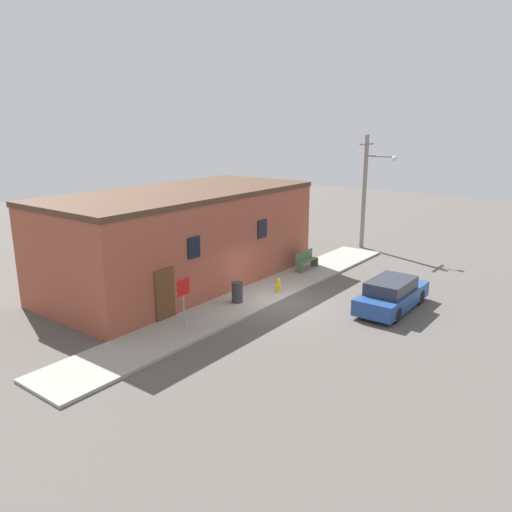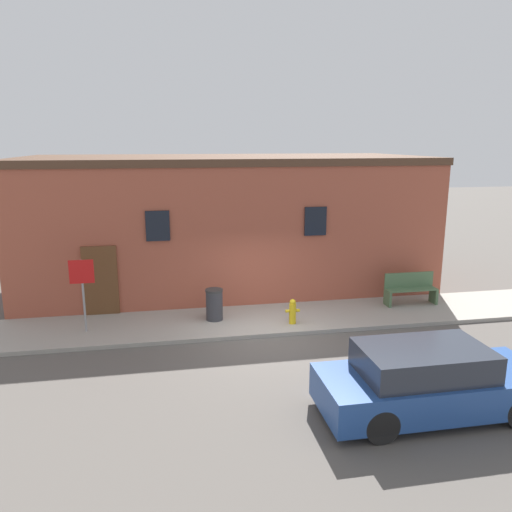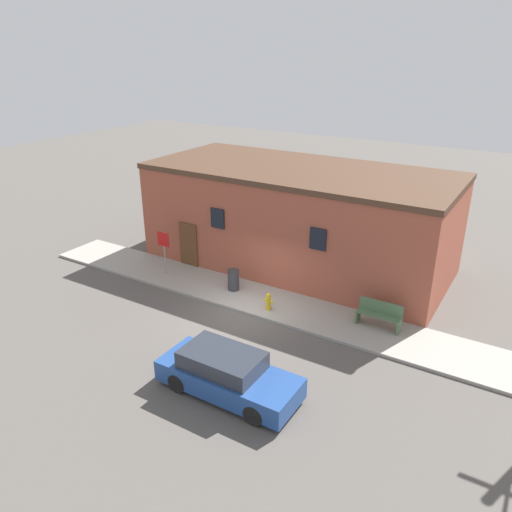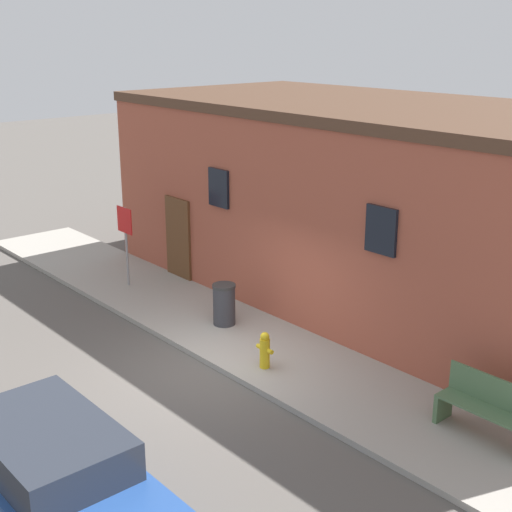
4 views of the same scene
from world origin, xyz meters
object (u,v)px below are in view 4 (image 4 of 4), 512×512
Objects in this scene: fire_hydrant at (265,350)px; trash_bin at (224,304)px; parked_car at (55,478)px; stop_sign at (125,231)px; bench at (489,409)px.

trash_bin is (-2.15, 0.73, 0.10)m from fire_hydrant.
fire_hydrant is at bearing 106.07° from parked_car.
trash_bin is 0.21× the size of parked_car.
parked_car is at bearing -73.93° from fire_hydrant.
stop_sign reaches higher than parked_car.
stop_sign reaches higher than trash_bin.
stop_sign is at bearing 175.48° from fire_hydrant.
bench is 0.38× the size of parked_car.
trash_bin reaches higher than fire_hydrant.
stop_sign is at bearing 142.86° from parked_car.
stop_sign is (-5.70, 0.45, 1.04)m from fire_hydrant.
parked_car reaches higher than trash_bin.
bench is at bearing 14.04° from fire_hydrant.
stop_sign is at bearing -175.55° from trash_bin.
parked_car is at bearing -114.34° from bench.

